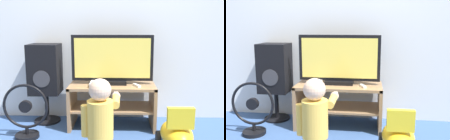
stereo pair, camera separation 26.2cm
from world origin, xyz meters
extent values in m
plane|color=#38568C|center=(0.00, 0.00, 0.00)|extent=(16.00, 16.00, 0.00)
cube|color=silver|center=(0.00, 0.56, 1.30)|extent=(10.00, 0.06, 2.60)
cube|color=#93704C|center=(0.00, 0.24, 0.49)|extent=(0.98, 0.48, 0.03)
cube|color=#93704C|center=(0.00, 0.24, 0.23)|extent=(0.94, 0.44, 0.02)
cube|color=#93704C|center=(-0.47, 0.24, 0.25)|extent=(0.04, 0.48, 0.51)
cube|color=#93704C|center=(0.47, 0.24, 0.25)|extent=(0.04, 0.48, 0.51)
cube|color=black|center=(0.00, 0.26, 0.53)|extent=(0.33, 0.20, 0.04)
cube|color=black|center=(0.00, 0.26, 0.81)|extent=(0.93, 0.05, 0.53)
cube|color=#F2D859|center=(0.00, 0.24, 0.81)|extent=(0.86, 0.01, 0.46)
cube|color=white|center=(-0.22, 0.13, 0.53)|extent=(0.05, 0.19, 0.05)
cube|color=#3F8CE5|center=(-0.22, 0.04, 0.53)|extent=(0.03, 0.00, 0.01)
cube|color=white|center=(0.28, 0.14, 0.52)|extent=(0.08, 0.13, 0.02)
cylinder|color=#337FD8|center=(0.28, 0.14, 0.53)|extent=(0.01, 0.01, 0.00)
cylinder|color=#E5B74C|center=(-0.06, -0.77, 0.47)|extent=(0.20, 0.20, 0.29)
sphere|color=beige|center=(-0.06, -0.77, 0.71)|extent=(0.17, 0.17, 0.17)
cylinder|color=#E5B74C|center=(-0.18, -0.77, 0.46)|extent=(0.06, 0.06, 0.25)
cylinder|color=#E5B74C|center=(0.05, -0.65, 0.59)|extent=(0.06, 0.25, 0.06)
sphere|color=beige|center=(0.05, -0.52, 0.59)|extent=(0.07, 0.07, 0.07)
cube|color=white|center=(0.05, -0.48, 0.59)|extent=(0.03, 0.13, 0.02)
cylinder|color=black|center=(-0.81, 0.35, 0.01)|extent=(0.32, 0.32, 0.02)
cylinder|color=black|center=(-0.81, 0.35, 0.18)|extent=(0.05, 0.05, 0.36)
cube|color=black|center=(-0.81, 0.35, 0.66)|extent=(0.35, 0.32, 0.60)
cylinder|color=#38383D|center=(-0.81, 0.19, 0.57)|extent=(0.19, 0.01, 0.19)
cylinder|color=black|center=(-0.90, -0.11, 0.02)|extent=(0.25, 0.25, 0.04)
cylinder|color=black|center=(-0.90, -0.11, 0.08)|extent=(0.04, 0.04, 0.08)
torus|color=black|center=(-0.90, -0.11, 0.35)|extent=(0.48, 0.03, 0.48)
cylinder|color=black|center=(-0.90, -0.11, 0.35)|extent=(0.13, 0.05, 0.13)
ellipsoid|color=gold|center=(0.62, -0.37, 0.18)|extent=(0.29, 0.46, 0.21)
cube|color=yellow|center=(0.62, -0.49, 0.38)|extent=(0.23, 0.05, 0.19)
cylinder|color=black|center=(0.47, -0.24, 0.07)|extent=(0.04, 0.15, 0.15)
cylinder|color=black|center=(0.77, -0.24, 0.07)|extent=(0.04, 0.15, 0.15)
camera|label=1|loc=(0.08, -2.57, 1.19)|focal=40.00mm
camera|label=2|loc=(0.34, -2.55, 1.19)|focal=40.00mm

